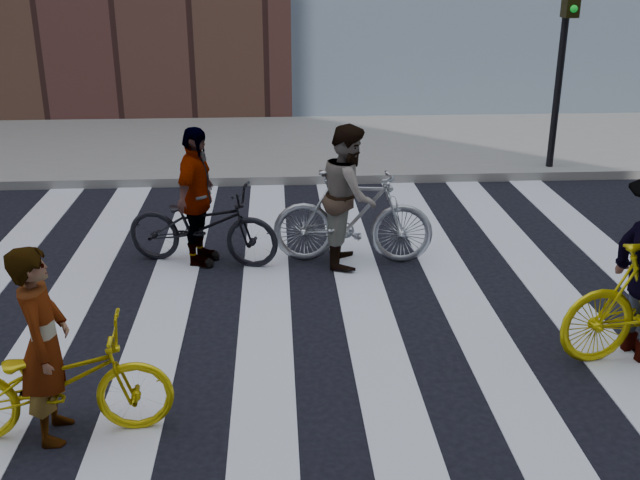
{
  "coord_description": "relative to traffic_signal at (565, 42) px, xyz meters",
  "views": [
    {
      "loc": [
        -0.41,
        -7.08,
        3.61
      ],
      "look_at": [
        0.05,
        0.3,
        0.8
      ],
      "focal_mm": 42.0,
      "sensor_mm": 36.0,
      "label": 1
    }
  ],
  "objects": [
    {
      "name": "ground",
      "position": [
        -4.4,
        -5.32,
        -2.28
      ],
      "size": [
        100.0,
        100.0,
        0.0
      ],
      "primitive_type": "plane",
      "color": "black",
      "rests_on": "ground"
    },
    {
      "name": "rider_mid",
      "position": [
        -3.92,
        -3.72,
        -1.4
      ],
      "size": [
        0.75,
        0.92,
        1.75
      ],
      "primitive_type": "imported",
      "rotation": [
        0.0,
        0.0,
        1.46
      ],
      "color": "slate",
      "rests_on": "ground"
    },
    {
      "name": "bike_yellow_left",
      "position": [
        -6.57,
        -7.19,
        -1.81
      ],
      "size": [
        1.85,
        0.78,
        0.95
      ],
      "primitive_type": "imported",
      "rotation": [
        0.0,
        0.0,
        1.66
      ],
      "color": "gold",
      "rests_on": "ground"
    },
    {
      "name": "sidewalk_far",
      "position": [
        -4.4,
        2.18,
        -2.2
      ],
      "size": [
        100.0,
        5.0,
        0.15
      ],
      "primitive_type": "cube",
      "color": "gray",
      "rests_on": "ground"
    },
    {
      "name": "bike_dark_rear",
      "position": [
        -5.73,
        -3.65,
        -1.77
      ],
      "size": [
        2.03,
        1.13,
        1.01
      ],
      "primitive_type": "imported",
      "rotation": [
        0.0,
        0.0,
        1.32
      ],
      "color": "black",
      "rests_on": "ground"
    },
    {
      "name": "rider_rear",
      "position": [
        -5.78,
        -3.65,
        -1.42
      ],
      "size": [
        0.66,
        1.09,
        1.73
      ],
      "primitive_type": "imported",
      "rotation": [
        0.0,
        0.0,
        1.32
      ],
      "color": "slate",
      "rests_on": "ground"
    },
    {
      "name": "zebra_crosswalk",
      "position": [
        -4.4,
        -5.32,
        -2.27
      ],
      "size": [
        8.25,
        10.0,
        0.01
      ],
      "color": "silver",
      "rests_on": "ground"
    },
    {
      "name": "traffic_signal",
      "position": [
        0.0,
        0.0,
        0.0
      ],
      "size": [
        0.22,
        0.42,
        3.33
      ],
      "color": "black",
      "rests_on": "ground"
    },
    {
      "name": "bike_silver_mid",
      "position": [
        -3.87,
        -3.72,
        -1.68
      ],
      "size": [
        2.03,
        0.77,
        1.19
      ],
      "primitive_type": "imported",
      "rotation": [
        0.0,
        0.0,
        1.46
      ],
      "color": "#A0A4A9",
      "rests_on": "ground"
    },
    {
      "name": "rider_left",
      "position": [
        -6.62,
        -7.19,
        -1.47
      ],
      "size": [
        0.44,
        0.62,
        1.62
      ],
      "primitive_type": "imported",
      "rotation": [
        0.0,
        0.0,
        1.66
      ],
      "color": "slate",
      "rests_on": "ground"
    }
  ]
}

